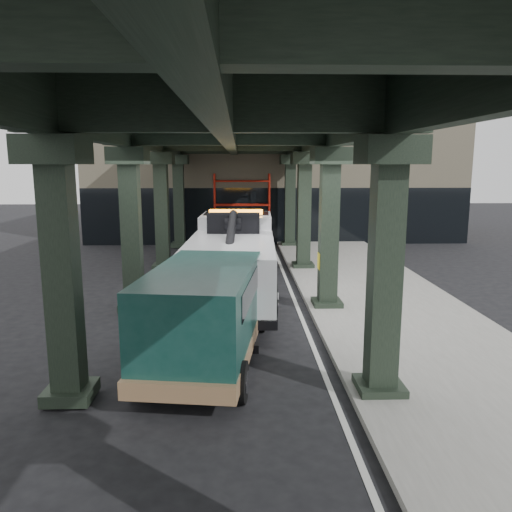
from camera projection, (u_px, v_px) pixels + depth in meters
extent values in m
plane|color=black|center=(245.00, 331.00, 13.67)|extent=(90.00, 90.00, 0.00)
cube|color=gray|center=(386.00, 306.00, 15.76)|extent=(5.00, 40.00, 0.15)
cube|color=silver|center=(298.00, 309.00, 15.69)|extent=(0.12, 38.00, 0.01)
cube|color=black|center=(385.00, 272.00, 9.37)|extent=(0.55, 0.55, 5.00)
cube|color=black|center=(391.00, 150.00, 8.96)|extent=(1.10, 1.10, 0.50)
cube|color=black|center=(379.00, 388.00, 9.79)|extent=(0.90, 0.90, 0.24)
cube|color=black|center=(329.00, 231.00, 15.27)|extent=(0.55, 0.55, 5.00)
cube|color=black|center=(331.00, 156.00, 14.86)|extent=(1.10, 1.10, 0.50)
cube|color=black|center=(327.00, 304.00, 15.69)|extent=(0.90, 0.90, 0.24)
cube|color=black|center=(304.00, 212.00, 21.16)|extent=(0.55, 0.55, 5.00)
cube|color=black|center=(305.00, 158.00, 20.76)|extent=(1.10, 1.10, 0.50)
cube|color=black|center=(303.00, 266.00, 21.58)|extent=(0.90, 0.90, 0.24)
cube|color=black|center=(290.00, 202.00, 27.06)|extent=(0.55, 0.55, 5.00)
cube|color=black|center=(290.00, 160.00, 26.65)|extent=(1.10, 1.10, 0.50)
cube|color=black|center=(289.00, 244.00, 27.48)|extent=(0.90, 0.90, 0.24)
cube|color=black|center=(62.00, 275.00, 9.18)|extent=(0.55, 0.55, 5.00)
cube|color=black|center=(53.00, 150.00, 8.77)|extent=(1.10, 1.10, 0.50)
cube|color=black|center=(71.00, 392.00, 9.60)|extent=(0.90, 0.90, 0.24)
cube|color=black|center=(132.00, 231.00, 15.07)|extent=(0.55, 0.55, 5.00)
cube|color=black|center=(128.00, 156.00, 14.67)|extent=(1.10, 1.10, 0.50)
cube|color=black|center=(135.00, 305.00, 15.49)|extent=(0.90, 0.90, 0.24)
cube|color=black|center=(162.00, 213.00, 20.97)|extent=(0.55, 0.55, 5.00)
cube|color=black|center=(160.00, 158.00, 20.56)|extent=(1.10, 1.10, 0.50)
cube|color=black|center=(164.00, 267.00, 21.39)|extent=(0.90, 0.90, 0.24)
cube|color=black|center=(179.00, 202.00, 26.87)|extent=(0.55, 0.55, 5.00)
cube|color=black|center=(178.00, 160.00, 26.46)|extent=(1.10, 1.10, 0.50)
cube|color=black|center=(180.00, 244.00, 27.29)|extent=(0.90, 0.90, 0.24)
cube|color=black|center=(331.00, 128.00, 14.71)|extent=(0.35, 32.00, 1.10)
cube|color=black|center=(127.00, 128.00, 14.52)|extent=(0.35, 32.00, 1.10)
cube|color=black|center=(230.00, 128.00, 14.62)|extent=(0.35, 32.00, 1.10)
cube|color=black|center=(230.00, 103.00, 14.49)|extent=(7.40, 32.00, 0.30)
cube|color=#C6B793|center=(272.00, 172.00, 32.67)|extent=(22.00, 10.00, 8.00)
cylinder|color=red|center=(215.00, 210.00, 27.91)|extent=(0.08, 0.08, 4.00)
cylinder|color=red|center=(215.00, 211.00, 27.12)|extent=(0.08, 0.08, 4.00)
cylinder|color=red|center=(269.00, 210.00, 28.00)|extent=(0.08, 0.08, 4.00)
cylinder|color=red|center=(270.00, 211.00, 27.21)|extent=(0.08, 0.08, 4.00)
cylinder|color=red|center=(242.00, 227.00, 28.13)|extent=(3.00, 0.08, 0.08)
cylinder|color=red|center=(242.00, 204.00, 27.90)|extent=(3.00, 0.08, 0.08)
cylinder|color=red|center=(242.00, 181.00, 27.66)|extent=(3.00, 0.08, 0.08)
cube|color=black|center=(233.00, 281.00, 16.16)|extent=(1.43, 8.21, 0.27)
cube|color=white|center=(236.00, 240.00, 18.72)|extent=(2.67, 2.72, 1.96)
cube|color=white|center=(238.00, 250.00, 19.94)|extent=(2.59, 0.87, 0.98)
cube|color=black|center=(237.00, 225.00, 18.89)|extent=(2.45, 1.52, 0.93)
cube|color=white|center=(230.00, 268.00, 14.80)|extent=(2.84, 5.55, 1.52)
cube|color=orange|center=(236.00, 212.00, 18.31)|extent=(1.97, 0.39, 0.17)
cube|color=black|center=(234.00, 223.00, 16.74)|extent=(1.77, 0.73, 0.65)
cylinder|color=black|center=(230.00, 240.00, 14.86)|extent=(0.42, 3.82, 1.46)
cube|color=black|center=(224.00, 334.00, 12.26)|extent=(0.39, 1.54, 0.20)
cube|color=black|center=(221.00, 348.00, 11.52)|extent=(1.75, 0.35, 0.20)
cylinder|color=black|center=(206.00, 267.00, 19.25)|extent=(0.43, 1.21, 1.20)
cylinder|color=silver|center=(206.00, 267.00, 19.25)|extent=(0.45, 0.68, 0.66)
cylinder|color=black|center=(268.00, 267.00, 19.23)|extent=(0.43, 1.21, 1.20)
cylinder|color=silver|center=(268.00, 267.00, 19.23)|extent=(0.45, 0.68, 0.66)
cylinder|color=black|center=(194.00, 290.00, 15.72)|extent=(0.43, 1.21, 1.20)
cylinder|color=silver|center=(194.00, 290.00, 15.72)|extent=(0.45, 0.68, 0.66)
cylinder|color=black|center=(270.00, 290.00, 15.69)|extent=(0.43, 1.21, 1.20)
cylinder|color=silver|center=(270.00, 290.00, 15.69)|extent=(0.45, 0.68, 0.66)
cylinder|color=black|center=(187.00, 302.00, 14.32)|extent=(0.43, 1.21, 1.20)
cylinder|color=silver|center=(187.00, 302.00, 14.32)|extent=(0.45, 0.68, 0.66)
cylinder|color=black|center=(271.00, 302.00, 14.30)|extent=(0.43, 1.21, 1.20)
cylinder|color=silver|center=(271.00, 302.00, 14.30)|extent=(0.45, 0.68, 0.66)
cube|color=#103933|center=(224.00, 297.00, 13.61)|extent=(2.16, 1.35, 0.89)
cube|color=#103933|center=(203.00, 312.00, 10.88)|extent=(2.66, 4.69, 1.93)
cube|color=#96704C|center=(208.00, 340.00, 11.41)|extent=(2.84, 5.78, 0.35)
cube|color=black|center=(221.00, 271.00, 13.08)|extent=(1.97, 0.68, 0.82)
cube|color=black|center=(206.00, 286.00, 11.08)|extent=(2.57, 3.81, 0.54)
cube|color=silver|center=(227.00, 305.00, 14.19)|extent=(1.98, 0.38, 0.30)
cylinder|color=black|center=(189.00, 315.00, 13.76)|extent=(0.39, 0.86, 0.83)
cylinder|color=silver|center=(189.00, 315.00, 13.76)|extent=(0.38, 0.50, 0.46)
cylinder|color=black|center=(260.00, 317.00, 13.56)|extent=(0.39, 0.86, 0.83)
cylinder|color=silver|center=(260.00, 317.00, 13.56)|extent=(0.38, 0.50, 0.46)
cylinder|color=black|center=(139.00, 378.00, 9.69)|extent=(0.39, 0.86, 0.83)
cylinder|color=silver|center=(139.00, 378.00, 9.69)|extent=(0.38, 0.50, 0.46)
cylinder|color=black|center=(239.00, 382.00, 9.49)|extent=(0.39, 0.86, 0.83)
cylinder|color=silver|center=(239.00, 382.00, 9.49)|extent=(0.38, 0.50, 0.46)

